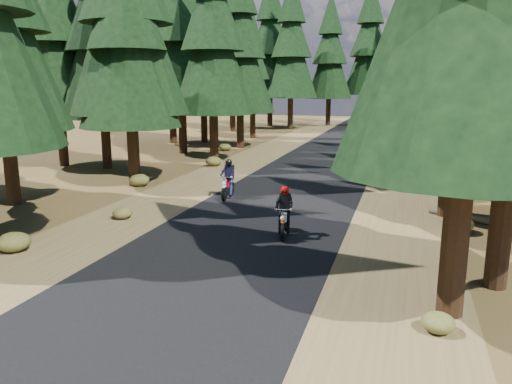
% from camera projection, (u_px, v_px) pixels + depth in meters
% --- Properties ---
extents(ground, '(120.00, 120.00, 0.00)m').
position_uv_depth(ground, '(242.00, 237.00, 15.18)').
color(ground, '#452F18').
rests_on(ground, ground).
extents(road, '(6.00, 100.00, 0.01)m').
position_uv_depth(road, '(281.00, 201.00, 19.86)').
color(road, black).
rests_on(road, ground).
extents(shoulder_l, '(3.20, 100.00, 0.01)m').
position_uv_depth(shoulder_l, '(176.00, 194.00, 21.16)').
color(shoulder_l, brown).
rests_on(shoulder_l, ground).
extents(shoulder_r, '(3.20, 100.00, 0.01)m').
position_uv_depth(shoulder_r, '(401.00, 209.00, 18.56)').
color(shoulder_r, brown).
rests_on(shoulder_r, ground).
extents(pine_forest, '(34.59, 55.08, 16.32)m').
position_uv_depth(pine_forest, '(340.00, 33.00, 33.21)').
color(pine_forest, black).
rests_on(pine_forest, ground).
extents(log_near, '(5.14, 3.98, 0.32)m').
position_uv_depth(log_near, '(474.00, 179.00, 23.53)').
color(log_near, '#4C4233').
rests_on(log_near, ground).
extents(log_far, '(3.47, 2.24, 0.24)m').
position_uv_depth(log_far, '(485.00, 221.00, 16.57)').
color(log_far, '#4C4233').
rests_on(log_far, ground).
extents(understory_shrubs, '(16.31, 30.73, 0.68)m').
position_uv_depth(understory_shrubs, '(312.00, 185.00, 21.75)').
color(understory_shrubs, '#474C1E').
rests_on(understory_shrubs, ground).
extents(rider_lead, '(0.77, 1.76, 1.52)m').
position_uv_depth(rider_lead, '(284.00, 220.00, 15.24)').
color(rider_lead, silver).
rests_on(rider_lead, road).
extents(rider_follow, '(0.68, 1.82, 1.59)m').
position_uv_depth(rider_follow, '(228.00, 186.00, 20.24)').
color(rider_follow, maroon).
rests_on(rider_follow, road).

